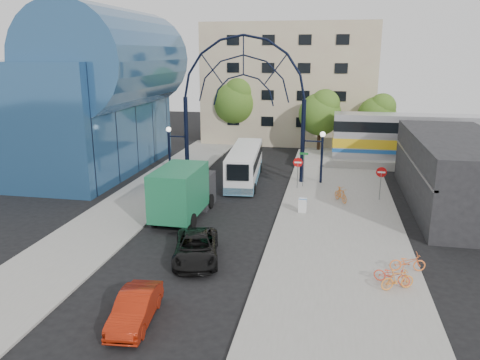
% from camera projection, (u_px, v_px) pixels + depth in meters
% --- Properties ---
extents(ground, '(120.00, 120.00, 0.00)m').
position_uv_depth(ground, '(198.00, 242.00, 27.14)').
color(ground, black).
rests_on(ground, ground).
extents(sidewalk_east, '(8.00, 56.00, 0.12)m').
position_uv_depth(sidewalk_east, '(338.00, 226.00, 29.43)').
color(sidewalk_east, gray).
rests_on(sidewalk_east, ground).
extents(plaza_west, '(5.00, 50.00, 0.12)m').
position_uv_depth(plaza_west, '(135.00, 203.00, 34.01)').
color(plaza_west, gray).
rests_on(plaza_west, ground).
extents(gateway_arch, '(13.64, 0.44, 12.10)m').
position_uv_depth(gateway_arch, '(243.00, 79.00, 38.15)').
color(gateway_arch, black).
rests_on(gateway_arch, ground).
extents(stop_sign, '(0.80, 0.07, 2.50)m').
position_uv_depth(stop_sign, '(298.00, 165.00, 37.09)').
color(stop_sign, slate).
rests_on(stop_sign, sidewalk_east).
extents(do_not_enter_sign, '(0.76, 0.07, 2.48)m').
position_uv_depth(do_not_enter_sign, '(381.00, 175.00, 34.05)').
color(do_not_enter_sign, slate).
rests_on(do_not_enter_sign, sidewalk_east).
extents(street_name_sign, '(0.70, 0.70, 2.80)m').
position_uv_depth(street_name_sign, '(303.00, 162.00, 37.55)').
color(street_name_sign, slate).
rests_on(street_name_sign, sidewalk_east).
extents(sandwich_board, '(0.55, 0.61, 0.99)m').
position_uv_depth(sandwich_board, '(302.00, 204.00, 31.57)').
color(sandwich_board, white).
rests_on(sandwich_board, sidewalk_east).
extents(transit_hall, '(16.50, 18.00, 14.50)m').
position_uv_depth(transit_hall, '(80.00, 97.00, 42.43)').
color(transit_hall, '#274F7A').
rests_on(transit_hall, ground).
extents(commercial_block_east, '(6.00, 16.00, 5.00)m').
position_uv_depth(commercial_block_east, '(455.00, 172.00, 32.98)').
color(commercial_block_east, black).
rests_on(commercial_block_east, ground).
extents(apartment_block, '(20.00, 12.10, 14.00)m').
position_uv_depth(apartment_block, '(290.00, 83.00, 58.05)').
color(apartment_block, tan).
rests_on(apartment_block, ground).
extents(train_platform, '(32.00, 5.00, 0.80)m').
position_uv_depth(train_platform, '(467.00, 165.00, 44.16)').
color(train_platform, gray).
rests_on(train_platform, ground).
extents(train_car, '(25.10, 3.05, 4.20)m').
position_uv_depth(train_car, '(470.00, 139.00, 43.50)').
color(train_car, '#B7B7BC').
rests_on(train_car, train_platform).
extents(tree_north_a, '(4.48, 4.48, 7.00)m').
position_uv_depth(tree_north_a, '(321.00, 112.00, 49.35)').
color(tree_north_a, '#382314').
rests_on(tree_north_a, ground).
extents(tree_north_b, '(5.12, 5.12, 8.00)m').
position_uv_depth(tree_north_b, '(236.00, 100.00, 54.82)').
color(tree_north_b, '#382314').
rests_on(tree_north_b, ground).
extents(tree_north_c, '(4.16, 4.16, 6.50)m').
position_uv_depth(tree_north_c, '(378.00, 114.00, 50.21)').
color(tree_north_c, '#382314').
rests_on(tree_north_c, ground).
extents(city_bus, '(3.10, 10.41, 2.82)m').
position_uv_depth(city_bus, '(245.00, 164.00, 39.76)').
color(city_bus, white).
rests_on(city_bus, ground).
extents(green_truck, '(2.82, 7.06, 3.54)m').
position_uv_depth(green_truck, '(184.00, 191.00, 30.94)').
color(green_truck, black).
rests_on(green_truck, ground).
extents(black_suv, '(3.36, 5.31, 1.37)m').
position_uv_depth(black_suv, '(196.00, 248.00, 24.60)').
color(black_suv, black).
rests_on(black_suv, ground).
extents(red_sedan, '(1.75, 4.01, 1.28)m').
position_uv_depth(red_sedan, '(135.00, 308.00, 18.86)').
color(red_sedan, maroon).
rests_on(red_sedan, ground).
extents(bike_near_a, '(0.58, 1.58, 0.83)m').
position_uv_depth(bike_near_a, '(340.00, 190.00, 35.41)').
color(bike_near_a, orange).
rests_on(bike_near_a, sidewalk_east).
extents(bike_near_b, '(1.26, 1.75, 1.04)m').
position_uv_depth(bike_near_b, '(341.00, 195.00, 34.01)').
color(bike_near_b, orange).
rests_on(bike_near_b, sidewalk_east).
extents(bike_far_a, '(1.84, 0.89, 0.93)m').
position_uv_depth(bike_far_a, '(408.00, 262.00, 23.14)').
color(bike_far_a, orange).
rests_on(bike_far_a, sidewalk_east).
extents(bike_far_b, '(1.69, 1.11, 0.99)m').
position_uv_depth(bike_far_b, '(398.00, 279.00, 21.31)').
color(bike_far_b, orange).
rests_on(bike_far_b, sidewalk_east).
extents(bike_far_c, '(1.78, 1.12, 0.88)m').
position_uv_depth(bike_far_c, '(392.00, 275.00, 21.88)').
color(bike_far_c, '#E7492E').
rests_on(bike_far_c, sidewalk_east).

